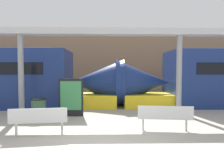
{
  "coord_description": "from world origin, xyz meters",
  "views": [
    {
      "loc": [
        0.08,
        -5.64,
        1.89
      ],
      "look_at": [
        0.34,
        3.66,
        1.4
      ],
      "focal_mm": 35.0,
      "sensor_mm": 36.0,
      "label": 1
    }
  ],
  "objects": [
    {
      "name": "bench_near",
      "position": [
        -1.93,
        0.86,
        0.5
      ],
      "size": [
        1.72,
        0.65,
        0.84
      ],
      "rotation": [
        0.0,
        0.0,
        0.13
      ],
      "color": "silver",
      "rests_on": "ground_plane"
    },
    {
      "name": "bench_far",
      "position": [
        1.97,
        1.23,
        0.5
      ],
      "size": [
        1.77,
        0.66,
        0.84
      ],
      "rotation": [
        0.0,
        0.0,
        -0.13
      ],
      "color": "silver",
      "rests_on": "ground_plane"
    },
    {
      "name": "trash_bin",
      "position": [
        -2.63,
        3.12,
        0.43
      ],
      "size": [
        0.6,
        0.6,
        0.86
      ],
      "color": "#2D5138",
      "rests_on": "ground_plane"
    },
    {
      "name": "support_column_far",
      "position": [
        -3.75,
        4.29,
        1.79
      ],
      "size": [
        0.25,
        0.25,
        3.58
      ],
      "primitive_type": "cylinder",
      "color": "gray",
      "rests_on": "ground_plane"
    },
    {
      "name": "ground_plane",
      "position": [
        0.0,
        0.0,
        0.0
      ],
      "size": [
        60.0,
        60.0,
        0.0
      ],
      "primitive_type": "plane",
      "color": "#A8A093"
    },
    {
      "name": "poster_board",
      "position": [
        -1.43,
        3.74,
        0.83
      ],
      "size": [
        1.05,
        0.07,
        1.64
      ],
      "color": "black",
      "rests_on": "ground_plane"
    },
    {
      "name": "station_wall",
      "position": [
        0.0,
        11.91,
        2.5
      ],
      "size": [
        56.0,
        0.2,
        5.0
      ],
      "primitive_type": "cube",
      "color": "#937051",
      "rests_on": "ground_plane"
    },
    {
      "name": "support_column_near",
      "position": [
        3.44,
        4.29,
        1.79
      ],
      "size": [
        0.25,
        0.25,
        3.58
      ],
      "primitive_type": "cylinder",
      "color": "gray",
      "rests_on": "ground_plane"
    },
    {
      "name": "canopy_beam",
      "position": [
        3.44,
        4.29,
        3.72
      ],
      "size": [
        28.0,
        0.6,
        0.28
      ],
      "primitive_type": "cube",
      "color": "#B7B7BC",
      "rests_on": "support_column_near"
    }
  ]
}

